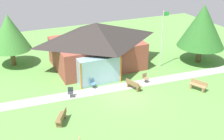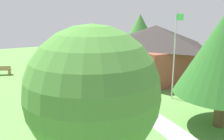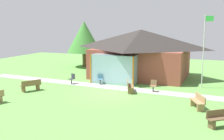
{
  "view_description": "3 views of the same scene",
  "coord_description": "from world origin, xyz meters",
  "views": [
    {
      "loc": [
        -9.71,
        -19.29,
        12.01
      ],
      "look_at": [
        -0.22,
        2.26,
        1.45
      ],
      "focal_mm": 48.0,
      "sensor_mm": 36.0,
      "label": 1
    },
    {
      "loc": [
        18.12,
        -6.67,
        5.83
      ],
      "look_at": [
        0.67,
        2.36,
        1.0
      ],
      "focal_mm": 40.11,
      "sensor_mm": 36.0,
      "label": 2
    },
    {
      "loc": [
        7.28,
        -18.13,
        4.98
      ],
      "look_at": [
        -1.0,
        2.61,
        1.23
      ],
      "focal_mm": 44.67,
      "sensor_mm": 36.0,
      "label": 3
    }
  ],
  "objects": [
    {
      "name": "patio_chair_west",
      "position": [
        -4.17,
        1.62,
        0.42
      ],
      "size": [
        0.57,
        0.57,
        0.86
      ],
      "rotation": [
        0.0,
        0.0,
        2.79
      ],
      "color": "#33383D",
      "rests_on": "ground_plane"
    },
    {
      "name": "bench_lawn_far_right",
      "position": [
        7.4,
        -4.18,
        0.4
      ],
      "size": [
        1.44,
        1.3,
        0.84
      ],
      "rotation": [
        0.0,
        0.0,
        3.83
      ],
      "color": "brown",
      "rests_on": "ground_plane"
    },
    {
      "name": "bench_mid_left",
      "position": [
        -5.79,
        -1.64,
        0.4
      ],
      "size": [
        1.13,
        1.52,
        0.84
      ],
      "rotation": [
        0.0,
        0.0,
        1.05
      ],
      "color": "brown",
      "rests_on": "ground_plane"
    },
    {
      "name": "bench_rear_near_path",
      "position": [
        1.13,
        0.79,
        0.4
      ],
      "size": [
        0.93,
        1.56,
        0.84
      ],
      "rotation": [
        0.0,
        0.0,
        5.06
      ],
      "color": "brown",
      "rests_on": "ground_plane"
    },
    {
      "name": "flagpole",
      "position": [
        5.95,
        4.15,
        3.13
      ],
      "size": [
        0.64,
        0.08,
        5.68
      ],
      "color": "silver",
      "rests_on": "ground_plane"
    },
    {
      "name": "tree_behind_pavilion_left",
      "position": [
        -7.56,
        10.44,
        3.44
      ],
      "size": [
        3.94,
        3.94,
        5.23
      ],
      "color": "brown",
      "rests_on": "ground_plane"
    },
    {
      "name": "ground_plane",
      "position": [
        0.0,
        0.0,
        0.0
      ],
      "size": [
        44.0,
        44.0,
        0.0
      ],
      "primitive_type": "plane",
      "color": "#609947"
    },
    {
      "name": "bench_mid_right",
      "position": [
        6.11,
        -1.52,
        0.4
      ],
      "size": [
        1.04,
        1.54,
        0.84
      ],
      "rotation": [
        0.0,
        0.0,
        2.02
      ],
      "color": "#9E7A51",
      "rests_on": "ground_plane"
    },
    {
      "name": "patio_chair_porch_left",
      "position": [
        -1.96,
        2.4,
        0.42
      ],
      "size": [
        0.57,
        0.57,
        0.86
      ],
      "rotation": [
        0.0,
        0.0,
        3.51
      ],
      "color": "teal",
      "rests_on": "ground_plane"
    },
    {
      "name": "tree_far_east",
      "position": [
        12.19,
        -4.19,
        3.6
      ],
      "size": [
        3.68,
        3.68,
        5.47
      ],
      "color": "brown",
      "rests_on": "ground_plane"
    },
    {
      "name": "footpath",
      "position": [
        0.0,
        1.62,
        0.01
      ],
      "size": [
        25.42,
        2.88,
        0.03
      ],
      "primitive_type": "cube",
      "rotation": [
        0.0,
        0.0,
        -0.06
      ],
      "color": "#ADADA8",
      "rests_on": "ground_plane"
    },
    {
      "name": "pavilion",
      "position": [
        0.12,
        6.8,
        2.3
      ],
      "size": [
        9.29,
        8.03,
        4.42
      ],
      "color": "brown",
      "rests_on": "ground_plane"
    },
    {
      "name": "bench_front_left",
      "position": [
        -5.86,
        -5.37,
        0.4
      ],
      "size": [
        0.96,
        1.56,
        0.84
      ],
      "rotation": [
        0.0,
        0.0,
        1.19
      ],
      "color": "#9E7A51",
      "rests_on": "ground_plane"
    },
    {
      "name": "patio_chair_lawn_spare",
      "position": [
        2.71,
        1.52,
        0.42
      ],
      "size": [
        0.49,
        0.49,
        0.86
      ],
      "rotation": [
        0.0,
        0.0,
        3.27
      ],
      "color": "#8C6B4C",
      "rests_on": "ground_plane"
    }
  ]
}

